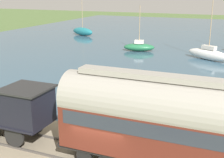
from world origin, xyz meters
TOP-DOWN VIEW (x-y plane):
  - harbor_water at (43.70, 0.00)m, footprint 80.00×80.00m
  - steam_locomotive at (0.43, 5.72)m, footprint 2.27×6.58m
  - passenger_coach at (0.43, -2.37)m, footprint 2.25×8.89m
  - sailboat_green at (29.39, 7.88)m, footprint 2.76×4.56m
  - sailboat_white at (27.28, -1.67)m, footprint 3.90×5.77m
  - sailboat_teal at (39.86, 22.36)m, footprint 3.26×5.37m
  - rowboat_off_pier at (9.79, 3.51)m, footprint 1.40×2.28m

SIDE VIEW (x-z plane):
  - harbor_water at x=43.70m, z-range 0.00..0.01m
  - rowboat_off_pier at x=9.79m, z-range 0.01..0.45m
  - sailboat_green at x=29.39m, z-range -2.51..3.74m
  - sailboat_white at x=27.28m, z-range -4.15..5.65m
  - sailboat_teal at x=39.86m, z-range -3.65..5.18m
  - steam_locomotive at x=0.43m, z-range 0.62..4.02m
  - passenger_coach at x=0.43m, z-range 0.84..5.21m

